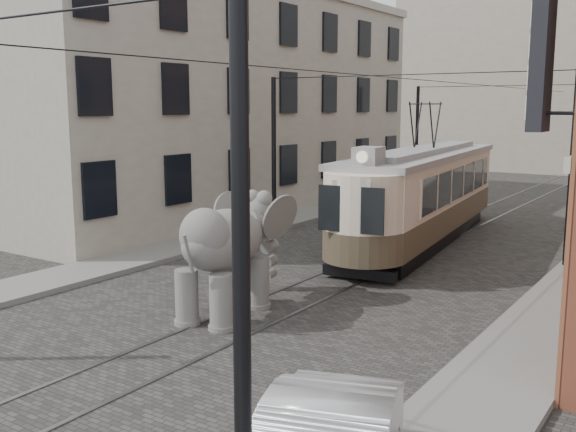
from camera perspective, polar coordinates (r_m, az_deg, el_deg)
The scene contains 8 objects.
ground at distance 18.08m, azimuth 2.48°, elevation -6.28°, with size 120.00×120.00×0.00m, color #403E3B.
tram_rails at distance 18.07m, azimuth 2.48°, elevation -6.24°, with size 1.54×80.00×0.02m, color slate, non-canonical shape.
sidewalk_right at distance 15.94m, azimuth 21.48°, elevation -8.85°, with size 2.00×60.00×0.15m, color slate.
sidewalk_left at distance 22.03m, azimuth -12.15°, elevation -3.40°, with size 2.00×60.00×0.15m, color slate.
stucco_building at distance 31.93m, azimuth -5.14°, elevation 9.62°, with size 7.00×24.00×10.00m, color gray.
catenary at distance 21.99m, azimuth 8.89°, elevation 4.40°, with size 11.00×30.20×6.00m, color black, non-canonical shape.
tram at distance 24.22m, azimuth 11.61°, elevation 3.63°, with size 2.62×12.69×5.04m, color beige, non-canonical shape.
elephant at distance 15.51m, azimuth -5.60°, elevation -3.59°, with size 2.54×4.62×2.83m, color slate, non-canonical shape.
Camera 1 is at (9.00, -14.89, 4.91)m, focal length 41.08 mm.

